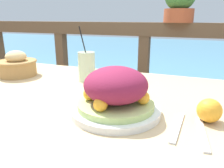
# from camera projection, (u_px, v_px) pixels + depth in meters

# --- Properties ---
(patio_table) EXTENTS (1.27, 0.89, 0.73)m
(patio_table) POSITION_uv_depth(u_px,v_px,m) (92.00, 120.00, 0.82)
(patio_table) COLOR tan
(patio_table) RESTS_ON ground_plane
(railing_fence) EXTENTS (2.80, 0.08, 0.98)m
(railing_fence) POSITION_uv_depth(u_px,v_px,m) (144.00, 66.00, 1.56)
(railing_fence) COLOR brown
(railing_fence) RESTS_ON ground_plane
(sea_backdrop) EXTENTS (12.00, 4.00, 0.45)m
(sea_backdrop) POSITION_uv_depth(u_px,v_px,m) (175.00, 63.00, 3.92)
(sea_backdrop) COLOR teal
(sea_backdrop) RESTS_ON ground_plane
(salad_plate) EXTENTS (0.28, 0.28, 0.15)m
(salad_plate) POSITION_uv_depth(u_px,v_px,m) (116.00, 94.00, 0.66)
(salad_plate) COLOR silver
(salad_plate) RESTS_ON patio_table
(drink_glass) EXTENTS (0.08, 0.08, 0.25)m
(drink_glass) POSITION_uv_depth(u_px,v_px,m) (87.00, 67.00, 1.00)
(drink_glass) COLOR beige
(drink_glass) RESTS_ON patio_table
(bread_basket) EXTENTS (0.19, 0.19, 0.13)m
(bread_basket) POSITION_uv_depth(u_px,v_px,m) (17.00, 65.00, 1.09)
(bread_basket) COLOR #AD7F47
(bread_basket) RESTS_ON patio_table
(potted_plant) EXTENTS (0.19, 0.19, 0.26)m
(potted_plant) POSITION_uv_depth(u_px,v_px,m) (180.00, 1.00, 1.36)
(potted_plant) COLOR #A34C2D
(potted_plant) RESTS_ON railing_fence
(fork) EXTENTS (0.03, 0.18, 0.00)m
(fork) POSITION_uv_depth(u_px,v_px,m) (178.00, 127.00, 0.59)
(fork) COLOR silver
(fork) RESTS_ON patio_table
(knife) EXTENTS (0.03, 0.18, 0.00)m
(knife) POSITION_uv_depth(u_px,v_px,m) (202.00, 133.00, 0.56)
(knife) COLOR silver
(knife) RESTS_ON patio_table
(orange_near_basket) EXTENTS (0.07, 0.07, 0.07)m
(orange_near_basket) POSITION_uv_depth(u_px,v_px,m) (209.00, 110.00, 0.61)
(orange_near_basket) COLOR #F9A328
(orange_near_basket) RESTS_ON patio_table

